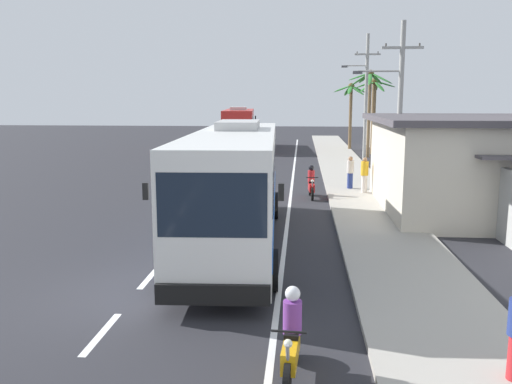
% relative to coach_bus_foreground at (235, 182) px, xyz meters
% --- Properties ---
extents(ground_plane, '(160.00, 160.00, 0.00)m').
position_rel_coach_bus_foreground_xyz_m(ground_plane, '(-1.84, -4.79, -2.02)').
color(ground_plane, '#28282D').
extents(sidewalk_kerb, '(3.20, 90.00, 0.14)m').
position_rel_coach_bus_foreground_xyz_m(sidewalk_kerb, '(4.96, 5.21, -1.95)').
color(sidewalk_kerb, '#A8A399').
rests_on(sidewalk_kerb, ground).
extents(lane_markings, '(3.59, 71.00, 0.01)m').
position_rel_coach_bus_foreground_xyz_m(lane_markings, '(0.24, 9.70, -2.02)').
color(lane_markings, white).
rests_on(lane_markings, ground).
extents(boundary_wall, '(0.24, 60.00, 2.41)m').
position_rel_coach_bus_foreground_xyz_m(boundary_wall, '(8.76, 9.21, -0.82)').
color(boundary_wall, '#B2B2AD').
rests_on(boundary_wall, ground).
extents(coach_bus_foreground, '(3.30, 12.58, 3.89)m').
position_rel_coach_bus_foreground_xyz_m(coach_bus_foreground, '(0.00, 0.00, 0.00)').
color(coach_bus_foreground, white).
rests_on(coach_bus_foreground, ground).
extents(coach_bus_far_lane, '(3.63, 11.03, 3.90)m').
position_rel_coach_bus_foreground_xyz_m(coach_bus_far_lane, '(-3.76, 33.37, 0.00)').
color(coach_bus_far_lane, red).
rests_on(coach_bus_far_lane, ground).
extents(motorcycle_beside_bus, '(0.56, 1.96, 1.54)m').
position_rel_coach_bus_foreground_xyz_m(motorcycle_beside_bus, '(2.57, 8.40, -1.39)').
color(motorcycle_beside_bus, black).
rests_on(motorcycle_beside_bus, ground).
extents(motorcycle_trailing, '(0.56, 1.96, 1.55)m').
position_rel_coach_bus_foreground_xyz_m(motorcycle_trailing, '(1.97, -8.42, -1.39)').
color(motorcycle_trailing, black).
rests_on(motorcycle_trailing, ground).
extents(pedestrian_near_kerb, '(0.36, 0.36, 1.72)m').
position_rel_coach_bus_foreground_xyz_m(pedestrian_near_kerb, '(5.13, 9.20, -0.99)').
color(pedestrian_near_kerb, beige).
rests_on(pedestrian_near_kerb, sidewalk_kerb).
extents(pedestrian_far_walk, '(0.36, 0.36, 1.63)m').
position_rel_coach_bus_foreground_xyz_m(pedestrian_far_walk, '(4.56, 10.44, -1.03)').
color(pedestrian_far_walk, navy).
rests_on(pedestrian_far_walk, sidewalk_kerb).
extents(utility_pole_mid, '(3.20, 0.24, 8.18)m').
position_rel_coach_bus_foreground_xyz_m(utility_pole_mid, '(6.59, 9.30, 2.33)').
color(utility_pole_mid, '#9E9E99').
rests_on(utility_pole_mid, ground).
extents(utility_pole_far, '(2.78, 0.24, 9.26)m').
position_rel_coach_bus_foreground_xyz_m(utility_pole_far, '(6.68, 23.76, 2.87)').
color(utility_pole_far, '#9E9E99').
rests_on(utility_pole_far, ground).
extents(palm_nearest, '(3.63, 3.54, 6.86)m').
position_rel_coach_bus_foreground_xyz_m(palm_nearest, '(7.36, 26.70, 3.15)').
color(palm_nearest, brown).
rests_on(palm_nearest, ground).
extents(palm_second, '(3.20, 3.10, 6.02)m').
position_rel_coach_bus_foreground_xyz_m(palm_second, '(6.42, 32.57, 2.45)').
color(palm_second, brown).
rests_on(palm_second, ground).
extents(palm_third, '(3.31, 3.22, 6.31)m').
position_rel_coach_bus_foreground_xyz_m(palm_third, '(8.03, 29.26, 2.17)').
color(palm_third, brown).
rests_on(palm_third, ground).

